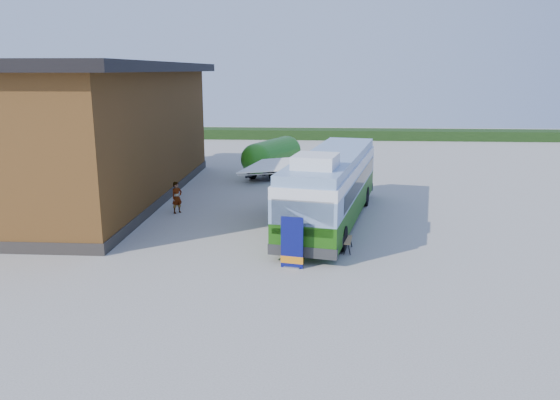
# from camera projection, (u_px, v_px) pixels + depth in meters

# --- Properties ---
(ground) EXTENTS (100.00, 100.00, 0.00)m
(ground) POSITION_uv_depth(u_px,v_px,m) (269.00, 259.00, 20.95)
(ground) COLOR #BCB7AD
(ground) RESTS_ON ground
(barn) EXTENTS (9.60, 21.20, 7.50)m
(barn) POSITION_uv_depth(u_px,v_px,m) (97.00, 134.00, 30.49)
(barn) COLOR brown
(barn) RESTS_ON ground
(hedge) EXTENTS (40.00, 3.00, 1.00)m
(hedge) POSITION_uv_depth(u_px,v_px,m) (375.00, 134.00, 57.21)
(hedge) COLOR #264419
(hedge) RESTS_ON ground
(bus) EXTENTS (5.11, 12.74, 3.83)m
(bus) POSITION_uv_depth(u_px,v_px,m) (332.00, 185.00, 25.65)
(bus) COLOR #2C7012
(bus) RESTS_ON ground
(awning) EXTENTS (3.36, 4.58, 0.52)m
(awning) POSITION_uv_depth(u_px,v_px,m) (279.00, 163.00, 25.95)
(awning) COLOR white
(awning) RESTS_ON ground
(banner) EXTENTS (0.84, 0.29, 1.95)m
(banner) POSITION_uv_depth(u_px,v_px,m) (292.00, 247.00, 19.87)
(banner) COLOR #0B0F5A
(banner) RESTS_ON ground
(picnic_table) EXTENTS (1.51, 1.38, 0.78)m
(picnic_table) POSITION_uv_depth(u_px,v_px,m) (334.00, 236.00, 21.93)
(picnic_table) COLOR tan
(picnic_table) RESTS_ON ground
(person_a) EXTENTS (0.68, 0.70, 1.61)m
(person_a) POSITION_uv_depth(u_px,v_px,m) (177.00, 197.00, 27.59)
(person_a) COLOR #999999
(person_a) RESTS_ON ground
(person_b) EXTENTS (0.76, 0.89, 1.62)m
(person_b) POSITION_uv_depth(u_px,v_px,m) (288.00, 205.00, 26.00)
(person_b) COLOR #999999
(person_b) RESTS_ON ground
(slurry_tanker) EXTENTS (3.75, 6.41, 2.52)m
(slurry_tanker) POSITION_uv_depth(u_px,v_px,m) (272.00, 155.00, 36.97)
(slurry_tanker) COLOR #2C8818
(slurry_tanker) RESTS_ON ground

